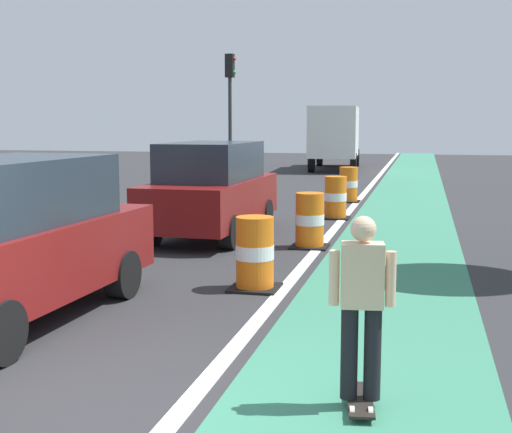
{
  "coord_description": "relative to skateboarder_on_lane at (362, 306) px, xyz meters",
  "views": [
    {
      "loc": [
        2.87,
        -5.33,
        2.48
      ],
      "look_at": [
        0.5,
        4.59,
        1.1
      ],
      "focal_mm": 49.32,
      "sensor_mm": 36.0,
      "label": 1
    }
  ],
  "objects": [
    {
      "name": "traffic_barrel_front",
      "position": [
        -1.91,
        4.03,
        -0.38
      ],
      "size": [
        0.73,
        0.73,
        1.09
      ],
      "color": "orange",
      "rests_on": "ground"
    },
    {
      "name": "traffic_barrel_back",
      "position": [
        -1.7,
        12.03,
        -0.38
      ],
      "size": [
        0.73,
        0.73,
        1.09
      ],
      "color": "orange",
      "rests_on": "ground"
    },
    {
      "name": "traffic_light_corner",
      "position": [
        -6.98,
        21.02,
        2.59
      ],
      "size": [
        0.41,
        0.32,
        5.1
      ],
      "color": "#2D2D2D",
      "rests_on": "ground"
    },
    {
      "name": "pedestrian_crossing",
      "position": [
        -6.38,
        15.53,
        -0.05
      ],
      "size": [
        0.34,
        0.2,
        1.61
      ],
      "color": "#33333D",
      "rests_on": "ground"
    },
    {
      "name": "lane_divider_stripe",
      "position": [
        -1.49,
        11.41,
        -0.91
      ],
      "size": [
        0.2,
        80.0,
        0.01
      ],
      "primitive_type": "cube",
      "color": "silver",
      "rests_on": "ground"
    },
    {
      "name": "parked_suv_nearest",
      "position": [
        -4.48,
        1.69,
        0.12
      ],
      "size": [
        2.05,
        4.66,
        2.04
      ],
      "color": "maroon",
      "rests_on": "ground"
    },
    {
      "name": "bike_lane_strip",
      "position": [
        0.01,
        11.41,
        -0.91
      ],
      "size": [
        2.5,
        80.0,
        0.01
      ],
      "primitive_type": "cube",
      "color": "#387F60",
      "rests_on": "ground"
    },
    {
      "name": "skateboarder_on_lane",
      "position": [
        0.0,
        0.0,
        0.0
      ],
      "size": [
        0.57,
        0.82,
        1.69
      ],
      "color": "black",
      "rests_on": "ground"
    },
    {
      "name": "traffic_barrel_far",
      "position": [
        -1.76,
        15.87,
        -0.38
      ],
      "size": [
        0.73,
        0.73,
        1.09
      ],
      "color": "orange",
      "rests_on": "ground"
    },
    {
      "name": "parked_suv_second",
      "position": [
        -3.96,
        8.56,
        0.12
      ],
      "size": [
        1.99,
        4.64,
        2.04
      ],
      "color": "maroon",
      "rests_on": "ground"
    },
    {
      "name": "traffic_barrel_mid",
      "position": [
        -1.67,
        7.69,
        -0.38
      ],
      "size": [
        0.73,
        0.73,
        1.09
      ],
      "color": "orange",
      "rests_on": "ground"
    },
    {
      "name": "delivery_truck_down_block",
      "position": [
        -4.03,
        30.88,
        0.94
      ],
      "size": [
        2.76,
        7.73,
        3.23
      ],
      "color": "silver",
      "rests_on": "ground"
    },
    {
      "name": "ground_plane",
      "position": [
        -2.39,
        -0.59,
        -0.91
      ],
      "size": [
        100.0,
        100.0,
        0.0
      ],
      "primitive_type": "plane",
      "color": "#2D2D30"
    }
  ]
}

